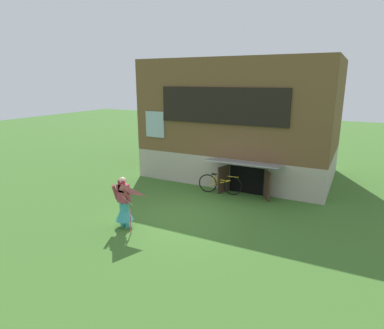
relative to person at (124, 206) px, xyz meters
The scene contains 5 objects.
ground_plane 2.09m from the person, 53.25° to the left, with size 60.00×60.00×0.00m, color #3D6B28.
log_house 7.52m from the person, 80.58° to the left, with size 7.94×6.29×5.12m.
person is the anchor object (origin of this frame).
kite 0.81m from the person, 52.79° to the right, with size 0.73×0.72×1.47m.
bicycle_yellow 4.30m from the person, 70.93° to the left, with size 1.71×0.29×0.78m.
Camera 1 is at (4.73, -8.73, 4.28)m, focal length 30.63 mm.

